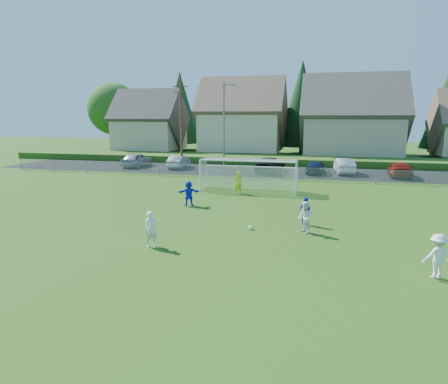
# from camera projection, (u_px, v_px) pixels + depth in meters

# --- Properties ---
(ground) EXTENTS (160.00, 160.00, 0.00)m
(ground) POSITION_uv_depth(u_px,v_px,m) (175.00, 264.00, 15.79)
(ground) COLOR #193D0C
(ground) RESTS_ON ground
(asphalt_lot) EXTENTS (60.00, 60.00, 0.00)m
(asphalt_lot) POSITION_uv_depth(u_px,v_px,m) (269.00, 171.00, 42.00)
(asphalt_lot) COLOR black
(asphalt_lot) RESTS_ON ground
(grass_embankment) EXTENTS (70.00, 6.00, 0.80)m
(grass_embankment) POSITION_uv_depth(u_px,v_px,m) (277.00, 160.00, 49.07)
(grass_embankment) COLOR #1E420F
(grass_embankment) RESTS_ON ground
(soccer_ball) EXTENTS (0.22, 0.22, 0.22)m
(soccer_ball) POSITION_uv_depth(u_px,v_px,m) (251.00, 228.00, 20.47)
(soccer_ball) COLOR white
(soccer_ball) RESTS_ON ground
(player_white_a) EXTENTS (0.70, 0.66, 1.62)m
(player_white_a) POSITION_uv_depth(u_px,v_px,m) (151.00, 229.00, 17.68)
(player_white_a) COLOR white
(player_white_a) RESTS_ON ground
(player_white_b) EXTENTS (0.91, 0.98, 1.61)m
(player_white_b) POSITION_uv_depth(u_px,v_px,m) (305.00, 218.00, 19.69)
(player_white_b) COLOR white
(player_white_b) RESTS_ON ground
(player_white_c) EXTENTS (1.19, 0.90, 1.64)m
(player_white_c) POSITION_uv_depth(u_px,v_px,m) (437.00, 256.00, 14.29)
(player_white_c) COLOR white
(player_white_c) RESTS_ON ground
(player_blue_a) EXTENTS (0.88, 0.88, 1.50)m
(player_blue_a) POSITION_uv_depth(u_px,v_px,m) (305.00, 211.00, 21.23)
(player_blue_a) COLOR #1628CE
(player_blue_a) RESTS_ON ground
(player_blue_b) EXTENTS (1.57, 1.12, 1.63)m
(player_blue_b) POSITION_uv_depth(u_px,v_px,m) (189.00, 193.00, 25.84)
(player_blue_b) COLOR #1628CE
(player_blue_b) RESTS_ON ground
(goalkeeper) EXTENTS (0.72, 0.60, 1.68)m
(goalkeeper) POSITION_uv_depth(u_px,v_px,m) (238.00, 183.00, 29.77)
(goalkeeper) COLOR #D4E51B
(goalkeeper) RESTS_ON ground
(car_a) EXTENTS (2.28, 4.83, 1.60)m
(car_a) POSITION_uv_depth(u_px,v_px,m) (137.00, 160.00, 45.44)
(car_a) COLOR gray
(car_a) RESTS_ON ground
(car_b) EXTENTS (1.64, 4.31, 1.40)m
(car_b) POSITION_uv_depth(u_px,v_px,m) (179.00, 162.00, 44.41)
(car_b) COLOR silver
(car_b) RESTS_ON ground
(car_d) EXTENTS (2.85, 5.59, 1.55)m
(car_d) POSITION_uv_depth(u_px,v_px,m) (270.00, 165.00, 40.92)
(car_d) COLOR black
(car_d) RESTS_ON ground
(car_e) EXTENTS (2.03, 4.23, 1.39)m
(car_e) POSITION_uv_depth(u_px,v_px,m) (316.00, 167.00, 40.14)
(car_e) COLOR #111E3C
(car_e) RESTS_ON ground
(car_f) EXTENTS (2.06, 4.80, 1.54)m
(car_f) POSITION_uv_depth(u_px,v_px,m) (344.00, 166.00, 40.19)
(car_f) COLOR silver
(car_f) RESTS_ON ground
(car_g) EXTENTS (2.33, 5.01, 1.42)m
(car_g) POSITION_uv_depth(u_px,v_px,m) (400.00, 170.00, 37.94)
(car_g) COLOR maroon
(car_g) RESTS_ON ground
(soccer_goal) EXTENTS (7.42, 1.90, 2.50)m
(soccer_goal) POSITION_uv_depth(u_px,v_px,m) (249.00, 170.00, 30.78)
(soccer_goal) COLOR white
(soccer_goal) RESTS_ON ground
(chainlink_fence) EXTENTS (52.06, 0.06, 1.20)m
(chainlink_fence) POSITION_uv_depth(u_px,v_px,m) (261.00, 172.00, 36.64)
(chainlink_fence) COLOR gray
(chainlink_fence) RESTS_ON ground
(streetlight) EXTENTS (1.38, 0.18, 9.00)m
(streetlight) POSITION_uv_depth(u_px,v_px,m) (224.00, 125.00, 40.71)
(streetlight) COLOR slate
(streetlight) RESTS_ON ground
(utility_pole) EXTENTS (1.60, 0.26, 10.00)m
(utility_pole) POSITION_uv_depth(u_px,v_px,m) (181.00, 121.00, 42.81)
(utility_pole) COLOR #473321
(utility_pole) RESTS_ON ground
(houses_row) EXTENTS (53.90, 11.45, 13.27)m
(houses_row) POSITION_uv_depth(u_px,v_px,m) (299.00, 104.00, 54.40)
(houses_row) COLOR tan
(houses_row) RESTS_ON ground
(tree_row) EXTENTS (65.98, 12.36, 13.80)m
(tree_row) POSITION_uv_depth(u_px,v_px,m) (295.00, 108.00, 60.68)
(tree_row) COLOR #382616
(tree_row) RESTS_ON ground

